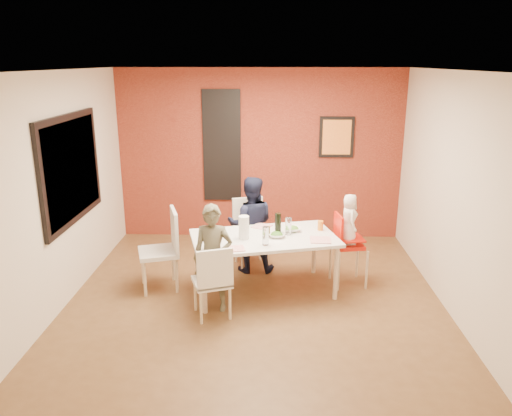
{
  "coord_description": "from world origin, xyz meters",
  "views": [
    {
      "loc": [
        0.19,
        -5.6,
        2.8
      ],
      "look_at": [
        0.0,
        0.3,
        1.05
      ],
      "focal_mm": 35.0,
      "sensor_mm": 36.0,
      "label": 1
    }
  ],
  "objects_px": {
    "toddler": "(349,219)",
    "chair_near": "(213,279)",
    "dining_table": "(264,242)",
    "high_chair": "(346,243)",
    "chair_left": "(165,245)",
    "chair_far": "(250,228)",
    "wine_bottle": "(278,225)",
    "child_near": "(213,258)",
    "paper_towel_roll": "(244,227)",
    "child_far": "(251,225)"
  },
  "relations": [
    {
      "from": "paper_towel_roll",
      "to": "chair_near",
      "type": "bearing_deg",
      "value": -115.8
    },
    {
      "from": "dining_table",
      "to": "chair_near",
      "type": "bearing_deg",
      "value": -127.76
    },
    {
      "from": "chair_near",
      "to": "high_chair",
      "type": "xyz_separation_m",
      "value": [
        1.59,
        0.96,
        0.09
      ]
    },
    {
      "from": "chair_near",
      "to": "dining_table",
      "type": "bearing_deg",
      "value": -147.33
    },
    {
      "from": "chair_far",
      "to": "wine_bottle",
      "type": "bearing_deg",
      "value": -83.4
    },
    {
      "from": "high_chair",
      "to": "child_far",
      "type": "relative_size",
      "value": 0.71
    },
    {
      "from": "dining_table",
      "to": "high_chair",
      "type": "xyz_separation_m",
      "value": [
        1.04,
        0.25,
        -0.09
      ]
    },
    {
      "from": "dining_table",
      "to": "wine_bottle",
      "type": "distance_m",
      "value": 0.27
    },
    {
      "from": "paper_towel_roll",
      "to": "high_chair",
      "type": "bearing_deg",
      "value": 14.07
    },
    {
      "from": "chair_far",
      "to": "paper_towel_roll",
      "type": "distance_m",
      "value": 1.03
    },
    {
      "from": "chair_left",
      "to": "wine_bottle",
      "type": "height_order",
      "value": "chair_left"
    },
    {
      "from": "high_chair",
      "to": "paper_towel_roll",
      "type": "distance_m",
      "value": 1.36
    },
    {
      "from": "chair_near",
      "to": "wine_bottle",
      "type": "bearing_deg",
      "value": -153.29
    },
    {
      "from": "high_chair",
      "to": "child_near",
      "type": "distance_m",
      "value": 1.78
    },
    {
      "from": "wine_bottle",
      "to": "chair_far",
      "type": "bearing_deg",
      "value": 114.26
    },
    {
      "from": "chair_near",
      "to": "child_far",
      "type": "xyz_separation_m",
      "value": [
        0.36,
        1.36,
        0.18
      ]
    },
    {
      "from": "chair_left",
      "to": "child_far",
      "type": "distance_m",
      "value": 1.2
    },
    {
      "from": "chair_far",
      "to": "dining_table",
      "type": "bearing_deg",
      "value": -94.02
    },
    {
      "from": "child_near",
      "to": "chair_near",
      "type": "bearing_deg",
      "value": -78.55
    },
    {
      "from": "toddler",
      "to": "wine_bottle",
      "type": "bearing_deg",
      "value": 94.94
    },
    {
      "from": "high_chair",
      "to": "toddler",
      "type": "bearing_deg",
      "value": -82.26
    },
    {
      "from": "child_near",
      "to": "toddler",
      "type": "xyz_separation_m",
      "value": [
        1.64,
        0.73,
        0.25
      ]
    },
    {
      "from": "toddler",
      "to": "chair_near",
      "type": "bearing_deg",
      "value": 112.4
    },
    {
      "from": "chair_left",
      "to": "toddler",
      "type": "distance_m",
      "value": 2.34
    },
    {
      "from": "child_far",
      "to": "wine_bottle",
      "type": "height_order",
      "value": "child_far"
    },
    {
      "from": "chair_far",
      "to": "child_far",
      "type": "relative_size",
      "value": 0.72
    },
    {
      "from": "dining_table",
      "to": "paper_towel_roll",
      "type": "xyz_separation_m",
      "value": [
        -0.24,
        -0.08,
        0.21
      ]
    },
    {
      "from": "child_near",
      "to": "paper_towel_roll",
      "type": "xyz_separation_m",
      "value": [
        0.33,
        0.4,
        0.24
      ]
    },
    {
      "from": "chair_left",
      "to": "toddler",
      "type": "height_order",
      "value": "toddler"
    },
    {
      "from": "child_near",
      "to": "chair_far",
      "type": "bearing_deg",
      "value": 80.34
    },
    {
      "from": "chair_near",
      "to": "chair_left",
      "type": "relative_size",
      "value": 0.84
    },
    {
      "from": "chair_left",
      "to": "child_near",
      "type": "distance_m",
      "value": 0.87
    },
    {
      "from": "child_near",
      "to": "paper_towel_roll",
      "type": "bearing_deg",
      "value": 55.51
    },
    {
      "from": "child_near",
      "to": "dining_table",
      "type": "bearing_deg",
      "value": 44.81
    },
    {
      "from": "dining_table",
      "to": "high_chair",
      "type": "distance_m",
      "value": 1.08
    },
    {
      "from": "high_chair",
      "to": "chair_far",
      "type": "bearing_deg",
      "value": 53.27
    },
    {
      "from": "child_near",
      "to": "child_far",
      "type": "distance_m",
      "value": 1.19
    },
    {
      "from": "dining_table",
      "to": "high_chair",
      "type": "height_order",
      "value": "high_chair"
    },
    {
      "from": "chair_far",
      "to": "chair_left",
      "type": "distance_m",
      "value": 1.32
    },
    {
      "from": "high_chair",
      "to": "wine_bottle",
      "type": "bearing_deg",
      "value": 93.64
    },
    {
      "from": "child_near",
      "to": "paper_towel_roll",
      "type": "relative_size",
      "value": 4.46
    },
    {
      "from": "chair_near",
      "to": "high_chair",
      "type": "bearing_deg",
      "value": -168.57
    },
    {
      "from": "chair_far",
      "to": "wine_bottle",
      "type": "distance_m",
      "value": 0.99
    },
    {
      "from": "dining_table",
      "to": "chair_left",
      "type": "bearing_deg",
      "value": 176.75
    },
    {
      "from": "dining_table",
      "to": "chair_far",
      "type": "distance_m",
      "value": 0.93
    },
    {
      "from": "high_chair",
      "to": "child_far",
      "type": "xyz_separation_m",
      "value": [
        -1.23,
        0.4,
        0.09
      ]
    },
    {
      "from": "child_far",
      "to": "toddler",
      "type": "bearing_deg",
      "value": 160.12
    },
    {
      "from": "dining_table",
      "to": "paper_towel_roll",
      "type": "bearing_deg",
      "value": -162.57
    },
    {
      "from": "child_far",
      "to": "toddler",
      "type": "relative_size",
      "value": 2.06
    },
    {
      "from": "high_chair",
      "to": "paper_towel_roll",
      "type": "xyz_separation_m",
      "value": [
        -1.29,
        -0.32,
        0.3
      ]
    }
  ]
}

